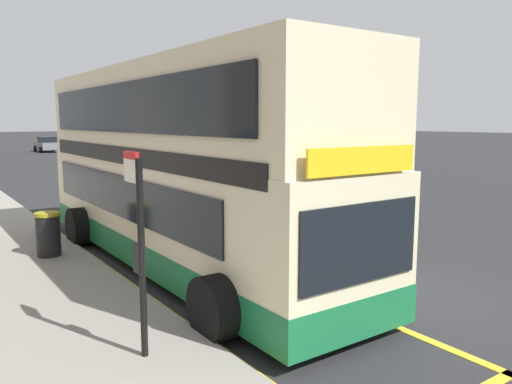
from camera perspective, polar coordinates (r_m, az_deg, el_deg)
ground_plane at (r=38.64m, az=-23.93°, el=2.59°), size 260.00×260.00×0.00m
double_decker_bus at (r=11.27m, az=-8.98°, el=2.05°), size 3.19×11.07×4.40m
bus_bay_markings at (r=11.55m, az=-9.14°, el=-8.23°), size 2.84×14.03×0.01m
bus_stop_sign at (r=6.69m, az=-13.19°, el=-5.10°), size 0.09×0.51×2.70m
parked_car_grey_kerbside at (r=23.98m, az=-9.03°, el=2.17°), size 2.09×4.20×1.62m
parked_car_grey_far at (r=57.34m, az=-22.70°, el=5.03°), size 2.09×4.20×1.62m
litter_bin at (r=12.51m, az=-22.58°, el=-4.43°), size 0.56×0.56×1.02m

